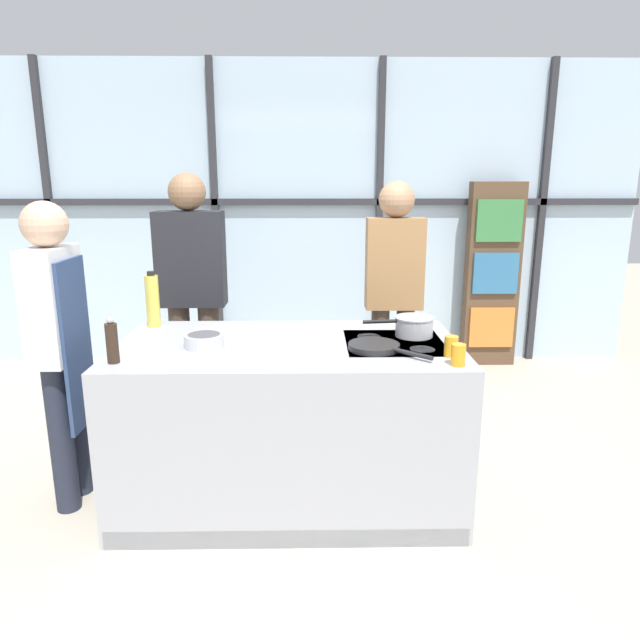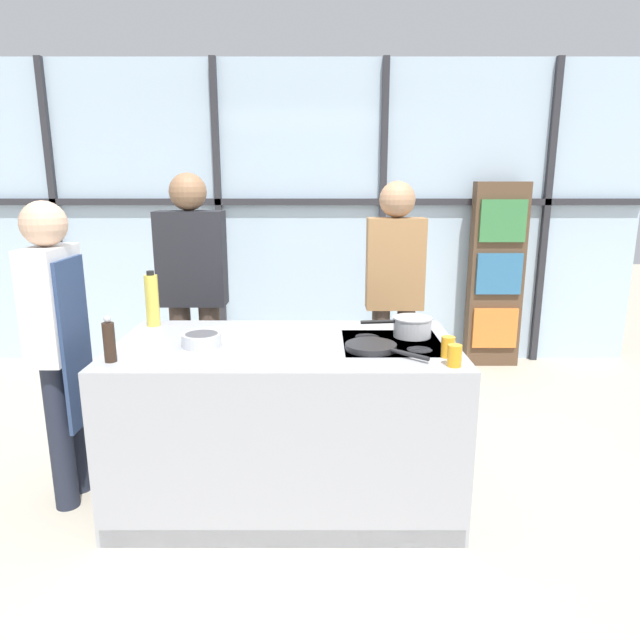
{
  "view_description": "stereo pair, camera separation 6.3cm",
  "coord_description": "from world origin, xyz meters",
  "px_view_note": "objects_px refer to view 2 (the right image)",
  "views": [
    {
      "loc": [
        0.12,
        -2.92,
        1.75
      ],
      "look_at": [
        0.17,
        0.1,
        1.0
      ],
      "focal_mm": 32.0,
      "sensor_mm": 36.0,
      "label": 1
    },
    {
      "loc": [
        0.18,
        -2.92,
        1.75
      ],
      "look_at": [
        0.17,
        0.1,
        1.0
      ],
      "focal_mm": 32.0,
      "sensor_mm": 36.0,
      "label": 2
    }
  ],
  "objects_px": {
    "white_plate": "(221,333)",
    "juice_glass_far": "(450,347)",
    "frying_pan": "(375,347)",
    "mixing_bowl": "(204,339)",
    "oil_bottle": "(155,300)",
    "spectator_center_left": "(397,288)",
    "chef": "(60,335)",
    "pepper_grinder": "(112,341)",
    "spectator_far_left": "(195,287)",
    "juice_glass_near": "(457,356)",
    "saucepan": "(414,326)"
  },
  "relations": [
    {
      "from": "juice_glass_near",
      "to": "saucepan",
      "type": "bearing_deg",
      "value": 102.91
    },
    {
      "from": "frying_pan",
      "to": "juice_glass_near",
      "type": "height_order",
      "value": "juice_glass_near"
    },
    {
      "from": "juice_glass_near",
      "to": "mixing_bowl",
      "type": "bearing_deg",
      "value": 165.29
    },
    {
      "from": "spectator_center_left",
      "to": "oil_bottle",
      "type": "bearing_deg",
      "value": 22.04
    },
    {
      "from": "frying_pan",
      "to": "mixing_bowl",
      "type": "xyz_separation_m",
      "value": [
        -0.88,
        0.07,
        0.02
      ]
    },
    {
      "from": "oil_bottle",
      "to": "pepper_grinder",
      "type": "height_order",
      "value": "oil_bottle"
    },
    {
      "from": "oil_bottle",
      "to": "juice_glass_far",
      "type": "height_order",
      "value": "oil_bottle"
    },
    {
      "from": "saucepan",
      "to": "mixing_bowl",
      "type": "bearing_deg",
      "value": -170.45
    },
    {
      "from": "juice_glass_near",
      "to": "spectator_far_left",
      "type": "bearing_deg",
      "value": 137.81
    },
    {
      "from": "saucepan",
      "to": "chef",
      "type": "bearing_deg",
      "value": -175.34
    },
    {
      "from": "white_plate",
      "to": "frying_pan",
      "type": "bearing_deg",
      "value": -19.91
    },
    {
      "from": "chef",
      "to": "juice_glass_near",
      "type": "relative_size",
      "value": 15.98
    },
    {
      "from": "juice_glass_far",
      "to": "saucepan",
      "type": "bearing_deg",
      "value": 107.48
    },
    {
      "from": "pepper_grinder",
      "to": "spectator_far_left",
      "type": "bearing_deg",
      "value": 84.85
    },
    {
      "from": "chef",
      "to": "frying_pan",
      "type": "distance_m",
      "value": 1.65
    },
    {
      "from": "spectator_far_left",
      "to": "saucepan",
      "type": "relative_size",
      "value": 4.52
    },
    {
      "from": "chef",
      "to": "spectator_far_left",
      "type": "bearing_deg",
      "value": 153.65
    },
    {
      "from": "spectator_far_left",
      "to": "juice_glass_near",
      "type": "xyz_separation_m",
      "value": [
        1.51,
        -1.37,
        -0.07
      ]
    },
    {
      "from": "oil_bottle",
      "to": "juice_glass_near",
      "type": "bearing_deg",
      "value": -25.1
    },
    {
      "from": "spectator_far_left",
      "to": "juice_glass_near",
      "type": "height_order",
      "value": "spectator_far_left"
    },
    {
      "from": "white_plate",
      "to": "juice_glass_far",
      "type": "xyz_separation_m",
      "value": [
        1.19,
        -0.42,
        0.04
      ]
    },
    {
      "from": "pepper_grinder",
      "to": "juice_glass_far",
      "type": "distance_m",
      "value": 1.63
    },
    {
      "from": "saucepan",
      "to": "juice_glass_far",
      "type": "xyz_separation_m",
      "value": [
        0.12,
        -0.37,
        -0.01
      ]
    },
    {
      "from": "pepper_grinder",
      "to": "white_plate",
      "type": "bearing_deg",
      "value": 49.06
    },
    {
      "from": "chef",
      "to": "oil_bottle",
      "type": "bearing_deg",
      "value": 135.31
    },
    {
      "from": "chef",
      "to": "white_plate",
      "type": "bearing_deg",
      "value": 103.97
    },
    {
      "from": "spectator_far_left",
      "to": "white_plate",
      "type": "height_order",
      "value": "spectator_far_left"
    },
    {
      "from": "spectator_center_left",
      "to": "juice_glass_far",
      "type": "height_order",
      "value": "spectator_center_left"
    },
    {
      "from": "mixing_bowl",
      "to": "pepper_grinder",
      "type": "bearing_deg",
      "value": -146.03
    },
    {
      "from": "chef",
      "to": "juice_glass_far",
      "type": "height_order",
      "value": "chef"
    },
    {
      "from": "mixing_bowl",
      "to": "oil_bottle",
      "type": "bearing_deg",
      "value": 130.94
    },
    {
      "from": "frying_pan",
      "to": "mixing_bowl",
      "type": "distance_m",
      "value": 0.89
    },
    {
      "from": "saucepan",
      "to": "juice_glass_near",
      "type": "relative_size",
      "value": 3.84
    },
    {
      "from": "white_plate",
      "to": "spectator_center_left",
      "type": "bearing_deg",
      "value": 36.46
    },
    {
      "from": "frying_pan",
      "to": "juice_glass_far",
      "type": "height_order",
      "value": "juice_glass_far"
    },
    {
      "from": "spectator_far_left",
      "to": "pepper_grinder",
      "type": "relative_size",
      "value": 7.94
    },
    {
      "from": "chef",
      "to": "spectator_center_left",
      "type": "relative_size",
      "value": 0.95
    },
    {
      "from": "chef",
      "to": "juice_glass_far",
      "type": "distance_m",
      "value": 2.02
    },
    {
      "from": "mixing_bowl",
      "to": "juice_glass_far",
      "type": "height_order",
      "value": "juice_glass_far"
    },
    {
      "from": "pepper_grinder",
      "to": "frying_pan",
      "type": "bearing_deg",
      "value": 8.6
    },
    {
      "from": "saucepan",
      "to": "juice_glass_near",
      "type": "distance_m",
      "value": 0.53
    },
    {
      "from": "chef",
      "to": "frying_pan",
      "type": "xyz_separation_m",
      "value": [
        1.65,
        -0.1,
        -0.03
      ]
    },
    {
      "from": "spectator_center_left",
      "to": "mixing_bowl",
      "type": "distance_m",
      "value": 1.54
    },
    {
      "from": "chef",
      "to": "spectator_far_left",
      "type": "distance_m",
      "value": 1.12
    },
    {
      "from": "spectator_center_left",
      "to": "white_plate",
      "type": "bearing_deg",
      "value": 36.46
    },
    {
      "from": "mixing_bowl",
      "to": "juice_glass_near",
      "type": "relative_size",
      "value": 2.0
    },
    {
      "from": "spectator_center_left",
      "to": "saucepan",
      "type": "height_order",
      "value": "spectator_center_left"
    },
    {
      "from": "white_plate",
      "to": "pepper_grinder",
      "type": "relative_size",
      "value": 1.22
    },
    {
      "from": "spectator_center_left",
      "to": "white_plate",
      "type": "height_order",
      "value": "spectator_center_left"
    },
    {
      "from": "chef",
      "to": "white_plate",
      "type": "distance_m",
      "value": 0.84
    }
  ]
}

